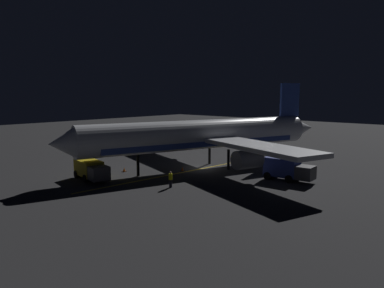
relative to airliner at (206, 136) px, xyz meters
name	(u,v)px	position (x,y,z in m)	size (l,w,h in m)	color
ground_plane	(202,169)	(0.19, 0.58, -4.48)	(180.00, 180.00, 0.20)	#2A2A2C
apron_guide_stripe	(180,173)	(0.51, 4.58, -4.38)	(0.24, 28.61, 0.01)	gold
airliner	(206,136)	(0.00, 0.00, 0.00)	(35.02, 38.74, 11.42)	white
baggage_truck	(91,170)	(5.49, 14.12, -3.21)	(6.16, 3.18, 2.21)	gold
catering_truck	(287,169)	(-11.42, -0.71, -3.08)	(5.69, 2.51, 2.59)	navy
ground_crew_worker	(171,179)	(-3.75, 10.40, -3.49)	(0.40, 0.40, 1.74)	black
traffic_cone_near_left	(182,169)	(1.05, 3.47, -4.13)	(0.50, 0.50, 0.55)	#EA590F
traffic_cone_near_right	(124,170)	(6.31, 8.75, -4.13)	(0.50, 0.50, 0.55)	#EA590F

